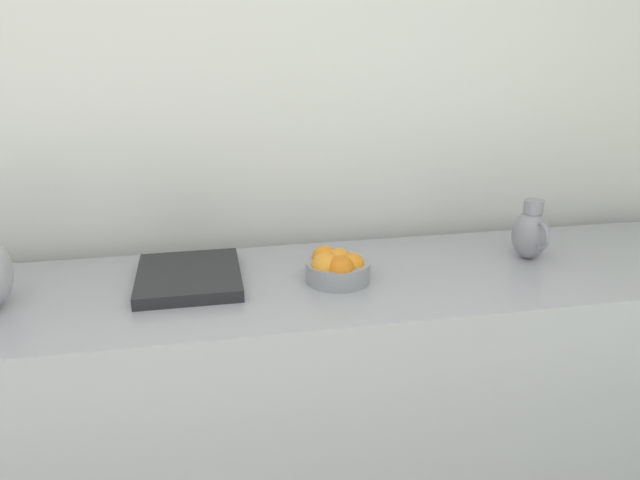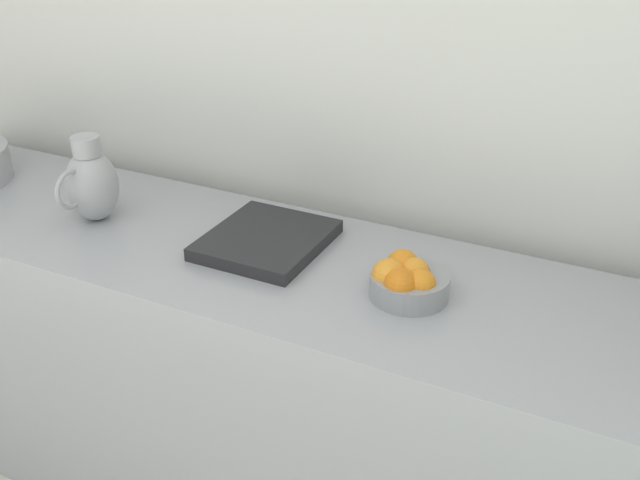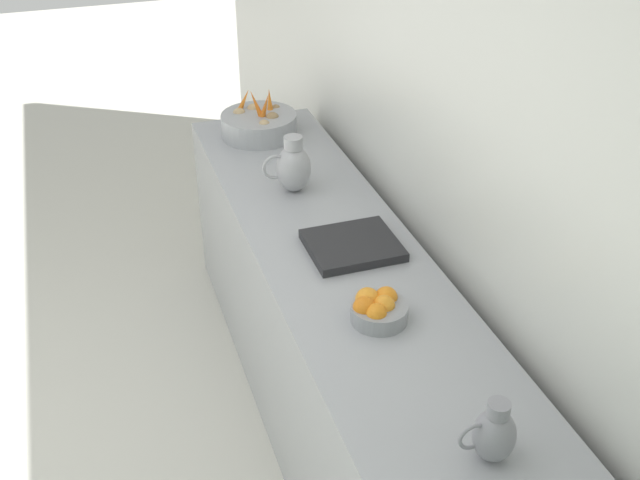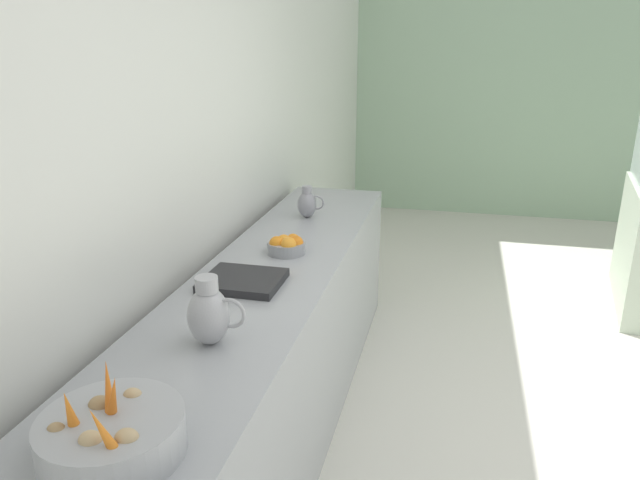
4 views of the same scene
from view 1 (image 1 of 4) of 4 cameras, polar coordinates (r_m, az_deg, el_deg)
The scene contains 5 objects.
tile_wall_left at distance 2.19m, azimuth 6.97°, elevation 16.20°, with size 0.10×8.11×3.00m, color silver.
prep_counter at distance 2.04m, azimuth -4.51°, elevation -15.67°, with size 0.63×3.24×0.90m, color #9EA0A5.
orange_bowl at distance 1.81m, azimuth 1.54°, elevation -2.56°, with size 0.19×0.19×0.10m.
metal_pitcher_short at distance 2.08m, azimuth 19.02°, elevation 0.66°, with size 0.17×0.12×0.20m.
counter_sink_basin at distance 1.85m, azimuth -12.09°, elevation -3.37°, with size 0.34×0.30×0.04m, color #232326.
Camera 1 is at (0.13, -0.10, 1.64)m, focal length 34.39 mm.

